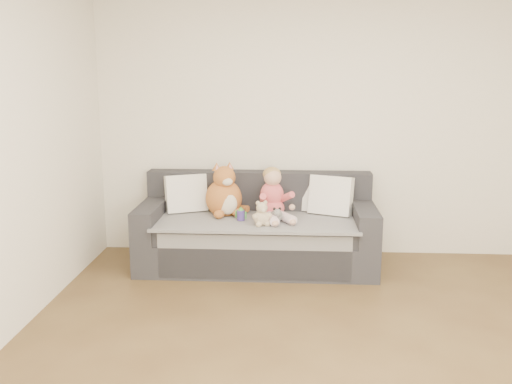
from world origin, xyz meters
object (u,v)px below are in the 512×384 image
at_px(sofa, 257,233).
at_px(sippy_cup, 241,214).
at_px(plush_cat, 224,195).
at_px(teddy_bear, 262,215).
at_px(toddler, 273,197).

relative_size(sofa, sippy_cup, 17.27).
xyz_separation_m(plush_cat, teddy_bear, (0.37, -0.36, -0.10)).
bearing_deg(plush_cat, sippy_cup, -73.96).
bearing_deg(plush_cat, teddy_bear, -67.93).
height_order(plush_cat, teddy_bear, plush_cat).
bearing_deg(sippy_cup, plush_cat, 129.82).
bearing_deg(plush_cat, sofa, -31.99).
bearing_deg(teddy_bear, toddler, 50.25).
relative_size(sofa, toddler, 4.46).
distance_m(toddler, teddy_bear, 0.31).
bearing_deg(sofa, plush_cat, 171.79).
distance_m(sofa, teddy_bear, 0.41).
xyz_separation_m(toddler, plush_cat, (-0.47, 0.09, -0.01)).
distance_m(teddy_bear, sippy_cup, 0.25).
height_order(toddler, plush_cat, plush_cat).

